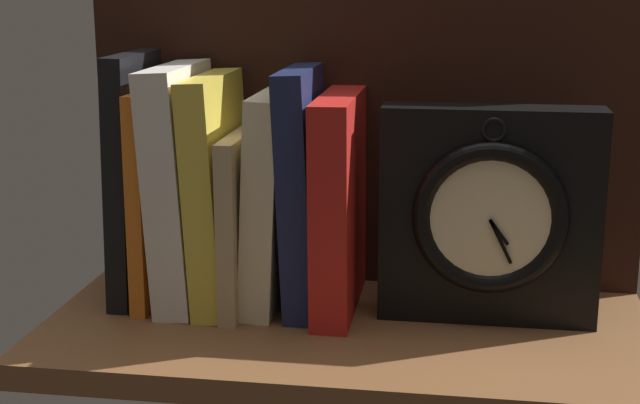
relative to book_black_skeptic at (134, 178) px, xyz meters
The scene contains 11 objects.
ground_plane 27.52cm from the book_black_skeptic, 12.06° to the right, with size 59.90×29.12×2.50cm, color brown.
back_panel 25.70cm from the book_black_skeptic, 21.37° to the left, with size 59.90×1.20×39.52cm, color black.
book_black_skeptic is the anchor object (origin of this frame).
book_orange_pandolfini 2.83cm from the book_black_skeptic, ahead, with size 1.60×13.81×22.33cm, color orange.
book_white_catcher 5.22cm from the book_black_skeptic, ahead, with size 3.73×15.16×24.67cm, color silver.
book_yellow_seinlanguage 8.96cm from the book_black_skeptic, ahead, with size 3.09×15.29×23.76cm, color gold.
book_tan_shortstories 12.27cm from the book_black_skeptic, ahead, with size 1.81×16.28×18.15cm, color tan.
book_cream_twain 14.61cm from the book_black_skeptic, ahead, with size 3.26×13.48×22.06cm, color beige.
book_navy_bierce 17.93cm from the book_black_skeptic, ahead, with size 3.02×13.58×24.56cm, color #192147.
book_red_requiem 21.67cm from the book_black_skeptic, ahead, with size 3.72×16.86×22.02cm, color red.
framed_clock 36.70cm from the book_black_skeptic, ahead, with size 21.32×6.31×21.32cm.
Camera 1 is at (10.42, -84.54, 33.68)cm, focal length 51.51 mm.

